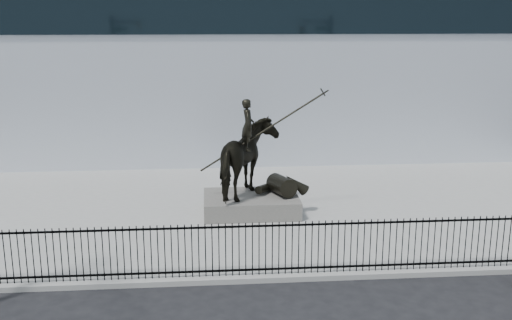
{
  "coord_description": "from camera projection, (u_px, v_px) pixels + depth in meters",
  "views": [
    {
      "loc": [
        -1.19,
        -13.79,
        7.04
      ],
      "look_at": [
        0.48,
        6.0,
        2.21
      ],
      "focal_mm": 42.0,
      "sensor_mm": 36.0,
      "label": 1
    }
  ],
  "objects": [
    {
      "name": "statue_plinth",
      "position": [
        251.0,
        204.0,
        21.35
      ],
      "size": [
        3.35,
        2.3,
        0.63
      ],
      "primitive_type": "cube",
      "rotation": [
        0.0,
        0.0,
        -0.0
      ],
      "color": "#56534F",
      "rests_on": "plaza"
    },
    {
      "name": "building",
      "position": [
        227.0,
        61.0,
        33.41
      ],
      "size": [
        44.0,
        14.0,
        9.0
      ],
      "primitive_type": "cube",
      "color": "silver",
      "rests_on": "ground"
    },
    {
      "name": "plaza",
      "position": [
        241.0,
        210.0,
        21.87
      ],
      "size": [
        30.0,
        12.0,
        0.15
      ],
      "primitive_type": "cube",
      "color": "gray",
      "rests_on": "ground"
    },
    {
      "name": "ground",
      "position": [
        257.0,
        301.0,
        15.11
      ],
      "size": [
        120.0,
        120.0,
        0.0
      ],
      "primitive_type": "plane",
      "color": "black",
      "rests_on": "ground"
    },
    {
      "name": "picket_fence",
      "position": [
        253.0,
        249.0,
        16.11
      ],
      "size": [
        22.1,
        0.1,
        1.5
      ],
      "color": "black",
      "rests_on": "plaza"
    },
    {
      "name": "equestrian_statue",
      "position": [
        253.0,
        160.0,
        20.97
      ],
      "size": [
        4.29,
        2.65,
        3.63
      ],
      "rotation": [
        0.0,
        0.0,
        -0.0
      ],
      "color": "black",
      "rests_on": "statue_plinth"
    }
  ]
}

